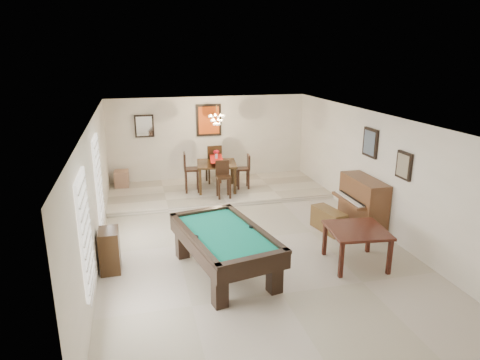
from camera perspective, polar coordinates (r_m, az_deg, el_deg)
name	(u,v)px	position (r m, az deg, el deg)	size (l,w,h in m)	color
ground_plane	(247,239)	(9.30, 0.91, -7.90)	(6.00, 9.00, 0.02)	beige
wall_back	(209,140)	(13.11, -4.17, 5.39)	(6.00, 0.04, 2.60)	silver
wall_front	(354,297)	(4.98, 14.92, -14.88)	(6.00, 0.04, 2.60)	silver
wall_left	(95,192)	(8.60, -18.76, -1.56)	(0.04, 9.00, 2.60)	silver
wall_right	(377,172)	(10.01, 17.77, 1.06)	(0.04, 9.00, 2.60)	silver
ceiling	(247,118)	(8.55, 0.99, 8.21)	(6.00, 9.00, 0.04)	white
dining_step	(217,191)	(12.23, -3.02, -1.43)	(6.00, 2.50, 0.12)	beige
window_left_front	(85,233)	(6.50, -19.92, -6.62)	(0.06, 1.00, 1.70)	white
window_left_rear	(98,178)	(9.14, -18.38, 0.20)	(0.06, 1.00, 1.70)	white
pool_table	(225,253)	(7.80, -2.06, -9.70)	(1.29, 2.38, 0.79)	black
square_table	(356,246)	(8.41, 15.18, -8.55)	(1.04, 1.04, 0.72)	black
upright_piano	(357,203)	(10.03, 15.39, -3.04)	(0.78, 1.39, 1.16)	brown
piano_bench	(329,220)	(9.80, 11.72, -5.27)	(0.35, 0.91, 0.51)	brown
apothecary_chest	(110,250)	(8.23, -16.98, -8.98)	(0.35, 0.53, 0.79)	black
dining_table	(217,174)	(12.04, -3.14, 0.80)	(1.08, 1.08, 0.89)	black
flower_vase	(216,154)	(11.89, -3.18, 3.47)	(0.15, 0.15, 0.26)	red
dining_chair_south	(224,180)	(11.33, -2.21, 0.03)	(0.37, 0.37, 0.99)	black
dining_chair_north	(213,163)	(12.69, -3.59, 2.22)	(0.42, 0.42, 1.15)	black
dining_chair_west	(192,172)	(11.88, -6.46, 1.03)	(0.41, 0.41, 1.11)	black
dining_chair_east	(243,171)	(12.15, 0.39, 1.15)	(0.36, 0.36, 0.97)	black
corner_bench	(122,178)	(12.86, -15.50, 0.20)	(0.40, 0.49, 0.45)	#A07257
chandelier	(217,116)	(11.69, -3.13, 8.51)	(0.44, 0.44, 0.60)	#FFE5B2
back_painting	(209,120)	(12.96, -4.19, 7.96)	(0.75, 0.06, 0.95)	#D84C14
back_mirror	(144,126)	(12.80, -12.65, 7.03)	(0.55, 0.06, 0.65)	white
right_picture_upper	(370,143)	(10.11, 17.00, 4.78)	(0.06, 0.55, 0.65)	slate
right_picture_lower	(404,166)	(9.09, 21.03, 1.81)	(0.06, 0.45, 0.55)	gray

